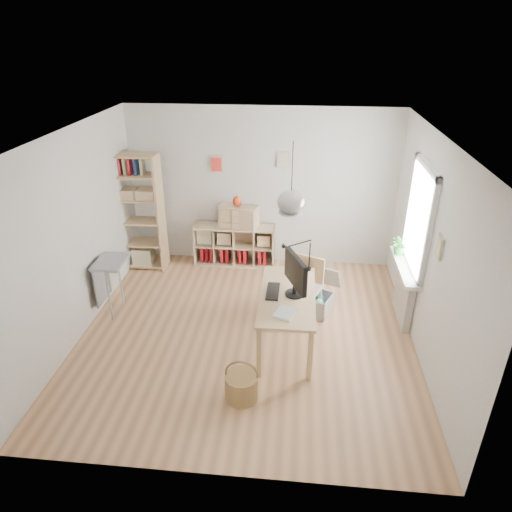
# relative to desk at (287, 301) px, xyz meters

# --- Properties ---
(ground) EXTENTS (4.50, 4.50, 0.00)m
(ground) POSITION_rel_desk_xyz_m (-0.55, 0.15, -0.66)
(ground) COLOR tan
(ground) RESTS_ON ground
(room_shell) EXTENTS (4.50, 4.50, 4.50)m
(room_shell) POSITION_rel_desk_xyz_m (-0.00, 0.00, 1.34)
(room_shell) COLOR white
(room_shell) RESTS_ON ground
(window_unit) EXTENTS (0.07, 1.16, 1.46)m
(window_unit) POSITION_rel_desk_xyz_m (1.68, 0.75, 0.89)
(window_unit) COLOR white
(window_unit) RESTS_ON ground
(radiator) EXTENTS (0.10, 0.80, 0.80)m
(radiator) POSITION_rel_desk_xyz_m (1.64, 0.75, -0.26)
(radiator) COLOR silver
(radiator) RESTS_ON ground
(windowsill) EXTENTS (0.22, 1.20, 0.06)m
(windowsill) POSITION_rel_desk_xyz_m (1.59, 0.75, 0.17)
(windowsill) COLOR white
(windowsill) RESTS_ON radiator
(desk) EXTENTS (0.70, 1.50, 0.75)m
(desk) POSITION_rel_desk_xyz_m (0.00, 0.00, 0.00)
(desk) COLOR tan
(desk) RESTS_ON ground
(cube_shelf) EXTENTS (1.40, 0.38, 0.72)m
(cube_shelf) POSITION_rel_desk_xyz_m (-1.02, 2.23, -0.36)
(cube_shelf) COLOR tan
(cube_shelf) RESTS_ON ground
(tall_bookshelf) EXTENTS (0.80, 0.38, 2.00)m
(tall_bookshelf) POSITION_rel_desk_xyz_m (-2.59, 1.95, 0.43)
(tall_bookshelf) COLOR tan
(tall_bookshelf) RESTS_ON ground
(side_table) EXTENTS (0.40, 0.55, 0.85)m
(side_table) POSITION_rel_desk_xyz_m (-2.59, 0.50, 0.01)
(side_table) COLOR #9A9A9D
(side_table) RESTS_ON ground
(chair) EXTENTS (0.58, 0.58, 0.90)m
(chair) POSITION_rel_desk_xyz_m (0.23, 0.69, -0.14)
(chair) COLOR #9A9A9D
(chair) RESTS_ON ground
(wicker_basket) EXTENTS (0.39, 0.38, 0.53)m
(wicker_basket) POSITION_rel_desk_xyz_m (-0.46, -1.07, -0.49)
(wicker_basket) COLOR olive
(wicker_basket) RESTS_ON ground
(storage_chest) EXTENTS (0.80, 0.84, 0.62)m
(storage_chest) POSITION_rel_desk_xyz_m (0.37, 0.85, -0.46)
(storage_chest) COLOR silver
(storage_chest) RESTS_ON ground
(monitor) EXTENTS (0.29, 0.60, 0.54)m
(monitor) POSITION_rel_desk_xyz_m (0.09, 0.01, 0.40)
(monitor) COLOR black
(monitor) RESTS_ON desk
(keyboard) EXTENTS (0.17, 0.43, 0.02)m
(keyboard) POSITION_rel_desk_xyz_m (-0.19, 0.04, 0.10)
(keyboard) COLOR black
(keyboard) RESTS_ON desk
(task_lamp) EXTENTS (0.42, 0.16, 0.45)m
(task_lamp) POSITION_rel_desk_xyz_m (0.06, 0.62, 0.40)
(task_lamp) COLOR black
(task_lamp) RESTS_ON desk
(yarn_ball) EXTENTS (0.14, 0.14, 0.14)m
(yarn_ball) POSITION_rel_desk_xyz_m (0.12, 0.55, 0.17)
(yarn_ball) COLOR #550B1B
(yarn_ball) RESTS_ON desk
(paper_tray) EXTENTS (0.31, 0.34, 0.03)m
(paper_tray) POSITION_rel_desk_xyz_m (-0.01, -0.44, 0.11)
(paper_tray) COLOR white
(paper_tray) RESTS_ON desk
(drawer_chest) EXTENTS (0.70, 0.44, 0.37)m
(drawer_chest) POSITION_rel_desk_xyz_m (-0.92, 2.19, 0.25)
(drawer_chest) COLOR tan
(drawer_chest) RESTS_ON cube_shelf
(red_vase) EXTENTS (0.15, 0.15, 0.17)m
(red_vase) POSITION_rel_desk_xyz_m (-0.94, 2.19, 0.52)
(red_vase) COLOR #96250C
(red_vase) RESTS_ON drawer_chest
(potted_plant) EXTENTS (0.33, 0.30, 0.31)m
(potted_plant) POSITION_rel_desk_xyz_m (1.57, 1.10, 0.36)
(potted_plant) COLOR #276124
(potted_plant) RESTS_ON windowsill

